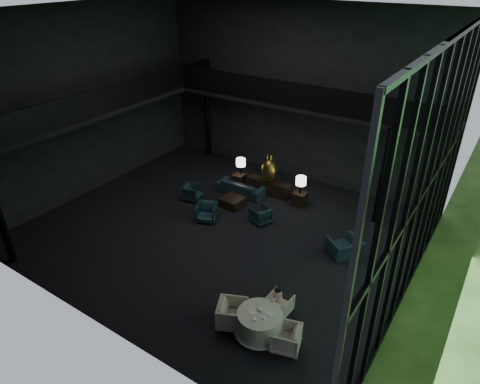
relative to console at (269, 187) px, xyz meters
The scene contains 35 objects.
floor 3.64m from the console, 90.43° to the right, with size 14.00×12.00×0.02m, color black.
ceiling 8.48m from the console, 90.43° to the right, with size 14.00×12.00×0.02m, color black.
wall_back 4.38m from the console, 90.65° to the left, with size 14.00×0.04×8.00m, color black.
wall_front 10.30m from the console, 90.16° to the right, with size 14.00×0.04×8.00m, color black.
wall_left 8.72m from the console, 152.74° to the right, with size 0.04×12.00×8.00m, color black.
curtain_wall 8.63m from the console, 27.61° to the right, with size 0.20×12.00×8.00m, color black, non-canonical shape.
mezzanine_left 7.93m from the console, 149.00° to the right, with size 2.00×12.00×0.25m, color black.
mezzanine_back 4.04m from the console, 54.79° to the left, with size 12.00×2.00×0.25m, color black.
railing_left 7.53m from the console, 144.23° to the right, with size 0.06×12.00×1.00m, color black.
railing_back 4.40m from the console, 21.26° to the left, with size 12.00×0.06×1.00m, color black.
column_nw 5.69m from the console, 157.54° to the left, with size 0.24×0.24×4.00m, color black.
column_ne 5.07m from the console, ahead, with size 0.24×0.24×4.00m, color black.
console is the anchor object (origin of this frame).
bronze_urn 0.89m from the console, 90.00° to the right, with size 0.70×0.70×1.31m.
side_table_left 1.60m from the console, behind, with size 0.52×0.52×0.57m, color black.
table_lamp_left 1.78m from the console, behind, with size 0.44×0.44×0.74m.
side_table_right 1.61m from the console, ahead, with size 0.54×0.54×0.59m, color black.
table_lamp_right 1.79m from the console, ahead, with size 0.45×0.45×0.75m.
sofa 1.29m from the console, 146.46° to the right, with size 2.30×0.67×0.90m, color #15454C.
lounge_armchair_west 3.49m from the console, 137.59° to the right, with size 0.74×0.69×0.76m, color #182C35.
lounge_armchair_east 2.44m from the console, 68.00° to the right, with size 0.66×0.62×0.68m, color #12292F.
lounge_armchair_south 3.50m from the console, 106.40° to the right, with size 0.81×0.76×0.83m, color #213D4A.
window_armchair 5.22m from the console, 28.99° to the right, with size 1.06×0.69×0.92m, color #1C394D.
coffee_table 1.97m from the console, 112.64° to the right, with size 0.90×0.90×0.40m, color black.
dining_table 8.32m from the console, 61.60° to the right, with size 1.46×1.46×0.75m.
dining_chair_north 7.45m from the console, 57.30° to the right, with size 0.59×0.56×0.61m, color tan.
dining_chair_east 8.81m from the console, 56.86° to the right, with size 0.79×0.74×0.81m, color beige.
dining_chair_west 8.10m from the console, 67.28° to the right, with size 0.91×0.86×0.94m, color #C5B695.
child 7.59m from the console, 58.02° to the right, with size 0.27×0.27×0.58m.
plate_a 8.31m from the console, 63.02° to the right, with size 0.26×0.26×0.02m, color white.
plate_b 8.34m from the console, 59.62° to the right, with size 0.24×0.24×0.02m, color white.
saucer 8.52m from the console, 60.82° to the right, with size 0.15×0.15×0.01m, color white.
coffee_cup 8.53m from the console, 61.01° to the right, with size 0.08×0.08×0.06m, color white.
cereal_bowl 8.22m from the console, 61.79° to the right, with size 0.17×0.17×0.08m, color white.
cream_pot 8.63m from the console, 62.42° to the right, with size 0.06×0.06×0.07m, color #99999E.
Camera 1 is at (8.41, -11.34, 9.37)m, focal length 32.00 mm.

